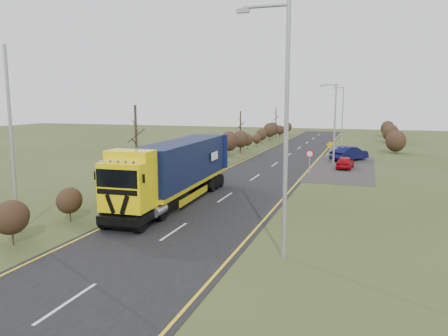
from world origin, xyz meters
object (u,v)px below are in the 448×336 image
object	(u,v)px
car_red_hatchback	(345,162)
speed_sign	(310,158)
car_blue_sedan	(349,154)
lorry	(176,168)
streetlight_near	(283,120)

from	to	relation	value
car_red_hatchback	speed_sign	bearing A→B (deg)	68.66
car_blue_sedan	speed_sign	distance (m)	11.54
lorry	speed_sign	size ratio (longest dim) A/B	6.29
car_red_hatchback	speed_sign	distance (m)	6.09
car_blue_sedan	streetlight_near	bearing A→B (deg)	121.09
speed_sign	streetlight_near	bearing A→B (deg)	-85.98
streetlight_near	speed_sign	size ratio (longest dim) A/B	4.50
lorry	streetlight_near	size ratio (longest dim) A/B	1.40
streetlight_near	speed_sign	world-z (taller)	streetlight_near
car_blue_sedan	speed_sign	xyz separation A→B (m)	(-2.78, -11.18, 0.78)
car_blue_sedan	streetlight_near	xyz separation A→B (m)	(-1.39, -30.98, 4.80)
lorry	car_red_hatchback	size ratio (longest dim) A/B	4.10
car_blue_sedan	streetlight_near	size ratio (longest dim) A/B	0.47
lorry	car_blue_sedan	world-z (taller)	lorry
streetlight_near	car_blue_sedan	bearing A→B (deg)	87.43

